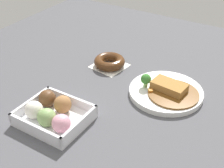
% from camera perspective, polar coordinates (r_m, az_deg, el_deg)
% --- Properties ---
extents(ground_plane, '(1.60, 1.60, 0.00)m').
position_cam_1_polar(ground_plane, '(0.97, 1.61, -4.55)').
color(ground_plane, '#4C4C51').
extents(curry_plate, '(0.24, 0.24, 0.07)m').
position_cam_1_polar(curry_plate, '(1.04, 9.93, -1.28)').
color(curry_plate, white).
rests_on(curry_plate, ground_plane).
extents(donut_box, '(0.19, 0.17, 0.07)m').
position_cam_1_polar(donut_box, '(0.92, -10.94, -5.33)').
color(donut_box, white).
rests_on(donut_box, ground_plane).
extents(chocolate_ring_donut, '(0.13, 0.13, 0.04)m').
position_cam_1_polar(chocolate_ring_donut, '(1.18, -0.46, 4.09)').
color(chocolate_ring_donut, white).
rests_on(chocolate_ring_donut, ground_plane).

